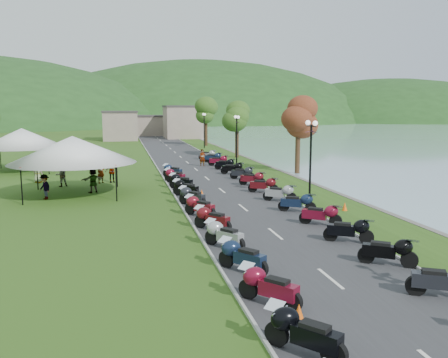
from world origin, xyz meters
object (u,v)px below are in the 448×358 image
pedestrian_a (101,183)px  pedestrian_b (62,186)px  vendor_tent_main (74,166)px  pedestrian_c (45,199)px

pedestrian_a → pedestrian_b: pedestrian_a is taller
vendor_tent_main → pedestrian_a: bearing=72.5°
pedestrian_a → pedestrian_b: 3.01m
pedestrian_c → vendor_tent_main: bearing=88.1°
vendor_tent_main → pedestrian_c: bearing=-145.1°
pedestrian_a → vendor_tent_main: bearing=-148.2°
pedestrian_b → pedestrian_c: bearing=62.7°
vendor_tent_main → pedestrian_c: (-1.72, -1.20, -2.00)m
vendor_tent_main → pedestrian_c: size_ratio=3.41×
vendor_tent_main → pedestrian_b: bearing=108.1°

